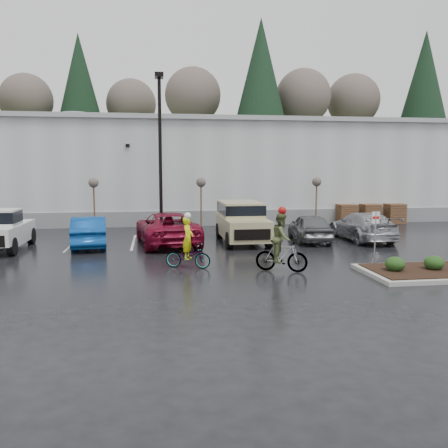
{
  "coord_description": "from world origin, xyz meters",
  "views": [
    {
      "loc": [
        -4.44,
        -16.42,
        3.82
      ],
      "look_at": [
        -1.33,
        4.41,
        1.3
      ],
      "focal_mm": 38.0,
      "sensor_mm": 36.0,
      "label": 1
    }
  ],
  "objects": [
    {
      "name": "cyclist_olive",
      "position": [
        0.18,
        0.23,
        0.87
      ],
      "size": [
        1.91,
        1.26,
        2.41
      ],
      "rotation": [
        0.0,
        0.0,
        1.14
      ],
      "color": "#3F3F44",
      "rests_on": "ground"
    },
    {
      "name": "suv_tan",
      "position": [
        0.03,
        7.2,
        1.03
      ],
      "size": [
        2.2,
        5.1,
        2.06
      ],
      "primitive_type": null,
      "color": "tan",
      "rests_on": "ground"
    },
    {
      "name": "lamppost",
      "position": [
        -4.0,
        12.0,
        5.69
      ],
      "size": [
        0.5,
        1.0,
        9.22
      ],
      "color": "black",
      "rests_on": "ground"
    },
    {
      "name": "fire_lane_sign",
      "position": [
        3.8,
        0.2,
        1.41
      ],
      "size": [
        0.3,
        0.05,
        2.2
      ],
      "color": "gray",
      "rests_on": "ground"
    },
    {
      "name": "pallet_stack_a",
      "position": [
        8.5,
        14.0,
        0.68
      ],
      "size": [
        1.2,
        1.2,
        1.35
      ],
      "primitive_type": "cube",
      "color": "#4C301E",
      "rests_on": "ground"
    },
    {
      "name": "ground",
      "position": [
        0.0,
        0.0,
        0.0
      ],
      "size": [
        120.0,
        120.0,
        0.0
      ],
      "primitive_type": "plane",
      "color": "black",
      "rests_on": "ground"
    },
    {
      "name": "shrub_b",
      "position": [
        5.5,
        -1.0,
        0.41
      ],
      "size": [
        0.7,
        0.7,
        0.52
      ],
      "primitive_type": "ellipsoid",
      "color": "#153211",
      "rests_on": "curb_island"
    },
    {
      "name": "shrub_a",
      "position": [
        4.0,
        -1.0,
        0.41
      ],
      "size": [
        0.7,
        0.7,
        0.52
      ],
      "primitive_type": "ellipsoid",
      "color": "#153211",
      "rests_on": "curb_island"
    },
    {
      "name": "sapling_west",
      "position": [
        -8.0,
        13.0,
        2.73
      ],
      "size": [
        0.6,
        0.6,
        3.2
      ],
      "color": "#4C301E",
      "rests_on": "ground"
    },
    {
      "name": "car_grey",
      "position": [
        3.59,
        7.1,
        0.73
      ],
      "size": [
        2.12,
        4.4,
        1.45
      ],
      "primitive_type": "imported",
      "rotation": [
        0.0,
        0.0,
        3.04
      ],
      "color": "#5B5E5F",
      "rests_on": "ground"
    },
    {
      "name": "sapling_mid",
      "position": [
        -1.5,
        13.0,
        2.73
      ],
      "size": [
        0.6,
        0.6,
        3.2
      ],
      "color": "#4C301E",
      "rests_on": "ground"
    },
    {
      "name": "car_blue",
      "position": [
        -7.57,
        6.99,
        0.74
      ],
      "size": [
        2.08,
        4.65,
        1.48
      ],
      "primitive_type": "imported",
      "rotation": [
        0.0,
        0.0,
        3.26
      ],
      "color": "navy",
      "rests_on": "ground"
    },
    {
      "name": "car_far_silver",
      "position": [
        6.43,
        6.99,
        0.74
      ],
      "size": [
        2.1,
        5.11,
        1.48
      ],
      "primitive_type": "imported",
      "rotation": [
        0.0,
        0.0,
        3.15
      ],
      "color": "#A1A2A8",
      "rests_on": "ground"
    },
    {
      "name": "pallet_stack_b",
      "position": [
        10.2,
        14.0,
        0.68
      ],
      "size": [
        1.2,
        1.2,
        1.35
      ],
      "primitive_type": "cube",
      "color": "#4C301E",
      "rests_on": "ground"
    },
    {
      "name": "sapling_east",
      "position": [
        6.0,
        13.0,
        2.73
      ],
      "size": [
        0.6,
        0.6,
        3.2
      ],
      "color": "#4C301E",
      "rests_on": "ground"
    },
    {
      "name": "car_red",
      "position": [
        -3.8,
        7.11,
        0.81
      ],
      "size": [
        3.36,
        6.1,
        1.62
      ],
      "primitive_type": "imported",
      "rotation": [
        0.0,
        0.0,
        3.26
      ],
      "color": "maroon",
      "rests_on": "ground"
    },
    {
      "name": "warehouse",
      "position": [
        0.0,
        21.99,
        3.65
      ],
      "size": [
        60.5,
        15.5,
        7.2
      ],
      "color": "#ACAFB1",
      "rests_on": "ground"
    },
    {
      "name": "pallet_stack_c",
      "position": [
        12.0,
        14.0,
        0.68
      ],
      "size": [
        1.2,
        1.2,
        1.35
      ],
      "primitive_type": "cube",
      "color": "#4C301E",
      "rests_on": "ground"
    },
    {
      "name": "pickup_white",
      "position": [
        -11.46,
        6.82,
        0.98
      ],
      "size": [
        2.1,
        5.2,
        1.96
      ],
      "primitive_type": null,
      "color": "silver",
      "rests_on": "ground"
    },
    {
      "name": "cyclist_hivis",
      "position": [
        -3.18,
        1.38,
        0.67
      ],
      "size": [
        1.86,
        1.19,
        2.13
      ],
      "rotation": [
        0.0,
        0.0,
        1.21
      ],
      "color": "#3F3F44",
      "rests_on": "ground"
    },
    {
      "name": "wooded_ridge",
      "position": [
        0.0,
        45.0,
        3.0
      ],
      "size": [
        80.0,
        25.0,
        6.0
      ],
      "primitive_type": "cube",
      "color": "#243717",
      "rests_on": "ground"
    }
  ]
}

